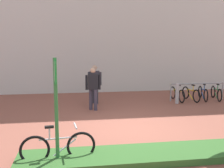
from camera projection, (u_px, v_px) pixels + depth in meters
name	position (u px, v px, depth m)	size (l,w,h in m)	color
ground_plane	(130.00, 129.00, 8.34)	(60.00, 60.00, 0.00)	brown
building_facade	(103.00, 1.00, 14.63)	(28.00, 1.20, 10.00)	silver
planter_strip	(170.00, 154.00, 6.23)	(7.00, 1.10, 0.16)	#336028
parking_sign_post	(56.00, 96.00, 5.63)	(0.08, 0.36, 2.35)	#2D7238
bike_at_sign	(59.00, 147.00, 5.92)	(1.68, 0.42, 0.86)	black
bike_rack_cluster	(197.00, 93.00, 12.57)	(2.66, 1.62, 0.83)	#99999E
bollard_steel	(177.00, 94.00, 11.84)	(0.16, 0.16, 0.90)	#ADADB2
person_suited_dark	(95.00, 82.00, 11.76)	(0.60, 0.35, 1.72)	#2D2D38
person_suited_navy	(93.00, 86.00, 10.58)	(0.61, 0.29, 1.72)	#383342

